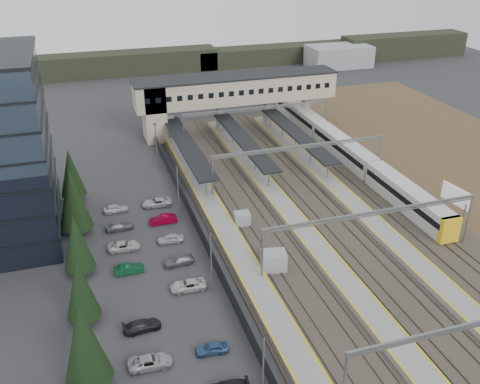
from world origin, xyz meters
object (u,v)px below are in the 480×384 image
object	(u,v)px
relay_cabin_far	(242,219)
billboard	(456,197)
footbridge	(223,93)
relay_cabin_near	(274,261)
train	(345,150)

from	to	relation	value
relay_cabin_far	billboard	size ratio (longest dim) A/B	0.42
relay_cabin_far	footbridge	world-z (taller)	footbridge
relay_cabin_near	relay_cabin_far	xyz separation A→B (m)	(-0.35, 11.41, -0.27)
relay_cabin_far	billboard	world-z (taller)	billboard
relay_cabin_near	billboard	bearing A→B (deg)	9.60
relay_cabin_near	train	bearing A→B (deg)	49.25
train	relay_cabin_near	bearing A→B (deg)	-130.75
relay_cabin_near	relay_cabin_far	bearing A→B (deg)	91.76
train	billboard	size ratio (longest dim) A/B	11.14
relay_cabin_far	train	bearing A→B (deg)	33.90
footbridge	train	world-z (taller)	footbridge
relay_cabin_near	train	xyz separation A→B (m)	(23.82, 27.65, 0.78)
relay_cabin_near	billboard	world-z (taller)	billboard
train	billboard	distance (m)	23.38
relay_cabin_far	billboard	bearing A→B (deg)	-12.16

